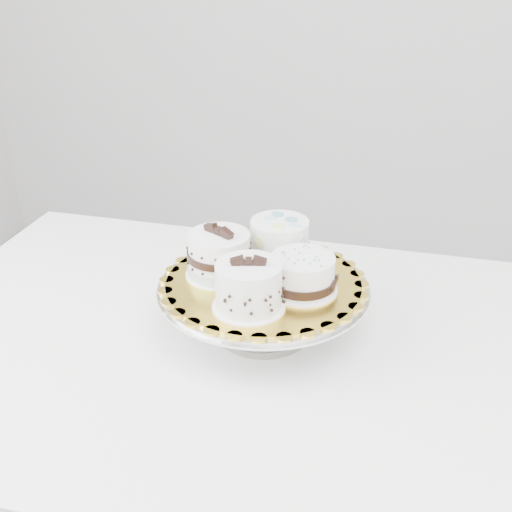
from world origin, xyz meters
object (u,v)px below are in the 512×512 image
(cake_stand, at_px, (263,299))
(cake_board, at_px, (263,283))
(cake_swirl, at_px, (249,287))
(cake_ribbon, at_px, (303,275))
(cake_banded, at_px, (219,256))
(cake_dots, at_px, (279,240))
(table, at_px, (247,380))

(cake_stand, height_order, cake_board, cake_board)
(cake_swirl, distance_m, cake_ribbon, 0.10)
(cake_banded, bearing_deg, cake_swirl, -22.04)
(cake_swirl, bearing_deg, cake_dots, 72.22)
(cake_board, height_order, cake_ribbon, cake_ribbon)
(cake_swirl, height_order, cake_dots, cake_swirl)
(cake_dots, bearing_deg, cake_stand, -100.36)
(cake_stand, bearing_deg, cake_banded, 177.76)
(cake_stand, relative_size, cake_dots, 2.85)
(cake_dots, bearing_deg, table, -108.29)
(cake_dots, bearing_deg, cake_banded, -142.28)
(cake_ribbon, bearing_deg, cake_swirl, -131.37)
(table, bearing_deg, cake_swirl, -71.11)
(cake_dots, xyz_separation_m, cake_ribbon, (0.06, -0.09, -0.01))
(cake_board, xyz_separation_m, cake_ribbon, (0.07, -0.01, 0.03))
(table, height_order, cake_banded, cake_banded)
(table, bearing_deg, cake_dots, 76.64)
(cake_swirl, xyz_separation_m, cake_dots, (0.01, 0.16, 0.00))
(table, height_order, cake_ribbon, cake_ribbon)
(cake_ribbon, bearing_deg, cake_stand, 173.66)
(cake_swirl, distance_m, cake_dots, 0.16)
(cake_stand, bearing_deg, cake_board, 146.31)
(cake_board, bearing_deg, cake_ribbon, -7.73)
(cake_stand, distance_m, cake_board, 0.03)
(table, height_order, cake_board, cake_board)
(cake_swirl, xyz_separation_m, cake_ribbon, (0.07, 0.07, -0.01))
(cake_ribbon, bearing_deg, cake_dots, 125.27)
(cake_board, relative_size, cake_swirl, 2.60)
(table, height_order, cake_stand, cake_stand)
(cake_banded, height_order, cake_dots, cake_banded)
(cake_stand, xyz_separation_m, cake_banded, (-0.07, 0.00, 0.07))
(table, distance_m, cake_ribbon, 0.22)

